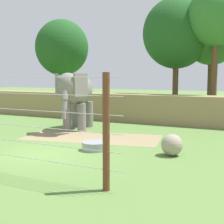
{
  "coord_description": "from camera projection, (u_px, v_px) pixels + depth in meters",
  "views": [
    {
      "loc": [
        8.07,
        -9.8,
        3.09
      ],
      "look_at": [
        1.37,
        3.61,
        1.4
      ],
      "focal_mm": 50.53,
      "sensor_mm": 36.0,
      "label": 1
    }
  ],
  "objects": [
    {
      "name": "embankment_wall",
      "position": [
        138.0,
        108.0,
        21.78
      ],
      "size": [
        36.0,
        1.8,
        1.88
      ],
      "primitive_type": "cube",
      "color": "#997F56",
      "rests_on": "ground"
    },
    {
      "name": "dirt_patch",
      "position": [
        92.0,
        137.0,
        16.09
      ],
      "size": [
        7.36,
        4.34,
        0.01
      ],
      "primitive_type": "cube",
      "rotation": [
        0.0,
        0.0,
        0.21
      ],
      "color": "#937F5B",
      "rests_on": "ground"
    },
    {
      "name": "elephant",
      "position": [
        76.0,
        92.0,
        18.24
      ],
      "size": [
        2.39,
        4.33,
        3.29
      ],
      "color": "gray",
      "rests_on": "ground"
    },
    {
      "name": "tree_far_right",
      "position": [
        176.0,
        33.0,
        24.01
      ],
      "size": [
        5.13,
        5.13,
        9.07
      ],
      "color": "brown",
      "rests_on": "ground"
    },
    {
      "name": "water_tub",
      "position": [
        95.0,
        146.0,
        13.3
      ],
      "size": [
        1.1,
        1.1,
        0.35
      ],
      "color": "gray",
      "rests_on": "ground"
    },
    {
      "name": "ground_plane",
      "position": [
        41.0,
        154.0,
        12.64
      ],
      "size": [
        120.0,
        120.0,
        0.0
      ],
      "primitive_type": "plane",
      "color": "#5B7F3D"
    },
    {
      "name": "tree_far_left",
      "position": [
        216.0,
        17.0,
        21.77
      ],
      "size": [
        3.94,
        3.94,
        9.34
      ],
      "color": "brown",
      "rests_on": "ground"
    },
    {
      "name": "tree_left_of_centre",
      "position": [
        62.0,
        48.0,
        31.34
      ],
      "size": [
        5.25,
        5.25,
        8.71
      ],
      "color": "brown",
      "rests_on": "ground"
    },
    {
      "name": "enrichment_ball",
      "position": [
        172.0,
        145.0,
        12.34
      ],
      "size": [
        0.85,
        0.85,
        0.85
      ],
      "primitive_type": "sphere",
      "color": "gray",
      "rests_on": "ground"
    },
    {
      "name": "tree_right_of_centre",
      "position": [
        212.0,
        36.0,
        24.04
      ],
      "size": [
        4.3,
        4.3,
        8.49
      ],
      "color": "brown",
      "rests_on": "ground"
    }
  ]
}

